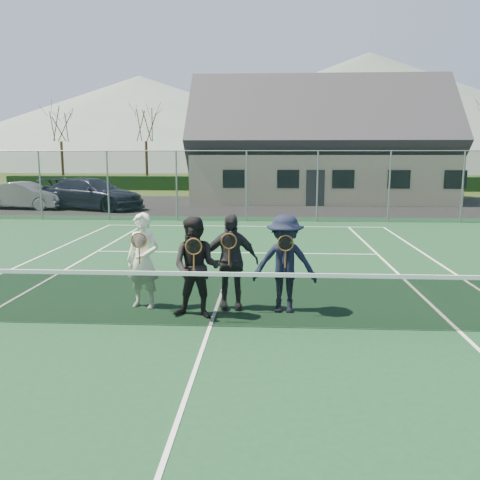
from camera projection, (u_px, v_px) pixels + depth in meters
The scene contains 20 objects.
ground at pixel (252, 206), 28.25m from camera, with size 220.00×220.00×0.00m, color #314518.
court_surface at pixel (210, 327), 8.57m from camera, with size 30.00×30.00×0.02m, color #14381E.
tarmac_carpark at pixel (180, 205), 28.47m from camera, with size 40.00×12.00×0.01m, color black.
hedge_row at pixel (257, 183), 39.96m from camera, with size 40.00×1.20×1.10m, color black.
hill_west at pixel (141, 122), 101.94m from camera, with size 110.00×110.00×18.00m, color slate.
hill_centre at pixel (368, 111), 99.04m from camera, with size 120.00×120.00×22.00m, color #516258.
car_b at pixel (25, 196), 26.59m from camera, with size 1.49×4.28×1.41m, color gray.
car_c at pixel (93, 194), 26.38m from camera, with size 2.28×5.61×1.63m, color black.
court_markings at pixel (210, 326), 8.56m from camera, with size 11.03×23.83×0.01m.
tennis_net at pixel (210, 297), 8.48m from camera, with size 11.68×0.08×1.10m.
perimeter_fence at pixel (246, 186), 21.59m from camera, with size 30.07×0.07×3.02m.
clubhouse at pixel (319, 135), 31.28m from camera, with size 15.60×8.20×7.70m.
tree_a at pixel (60, 117), 40.97m from camera, with size 3.20×3.20×7.77m.
tree_b at pixel (145, 116), 40.57m from camera, with size 3.20×3.20×7.77m.
tree_c at pixel (283, 116), 39.94m from camera, with size 3.20×3.20×7.77m.
tree_d at pixel (412, 115), 39.37m from camera, with size 3.20×3.20×7.77m.
player_a at pixel (143, 261), 9.50m from camera, with size 0.74×0.58×1.80m.
player_b at pixel (196, 268), 8.91m from camera, with size 0.96×0.80×1.80m.
player_c at pixel (230, 261), 9.44m from camera, with size 1.08×0.53×1.80m.
player_d at pixel (285, 264), 9.24m from camera, with size 1.21×0.75×1.80m.
Camera 1 is at (0.98, -8.15, 2.91)m, focal length 38.00 mm.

